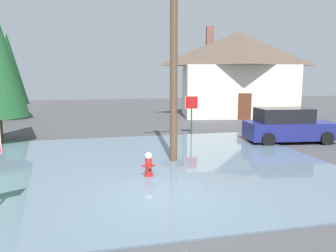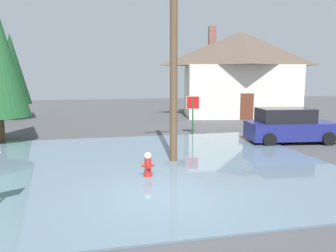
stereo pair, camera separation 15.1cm
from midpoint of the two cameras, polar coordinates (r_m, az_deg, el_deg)
The scene contains 9 objects.
ground_plane at distance 9.33m, azimuth -0.76°, elevation -12.28°, with size 80.00×80.00×0.10m, color #424244.
flood_puddle at distance 12.36m, azimuth -4.10°, elevation -6.69°, with size 13.43×11.66×0.05m, color slate.
lane_stop_bar at distance 7.49m, azimuth -3.43°, elevation -17.31°, with size 3.68×0.30×0.01m, color silver.
fire_hydrant at distance 10.88m, azimuth -3.74°, elevation -6.71°, with size 0.42×0.36×0.83m.
utility_pole at distance 12.59m, azimuth 0.65°, elevation 16.82°, with size 1.60×0.28×9.80m.
stop_sign_far at distance 18.77m, azimuth 3.83°, elevation 3.25°, with size 0.70×0.22×2.17m.
house at distance 28.16m, azimuth 11.64°, elevation 8.94°, with size 10.27×7.23×7.37m.
parked_car at distance 17.57m, azimuth 19.62°, elevation -0.00°, with size 4.49×2.42×1.71m.
pine_tree_mid_left at distance 28.00m, azimuth -25.79°, elevation 8.80°, with size 2.59×2.59×6.47m.
Camera 1 is at (-1.97, -8.50, 3.26)m, focal length 35.53 mm.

